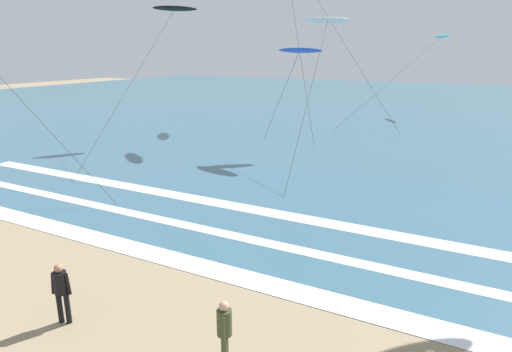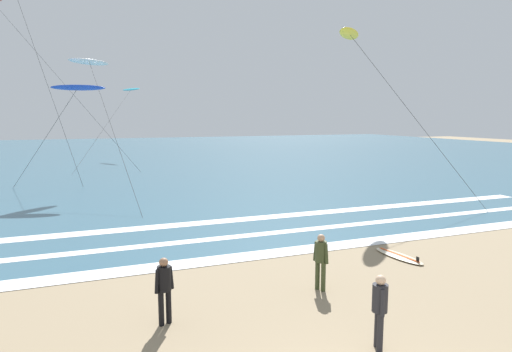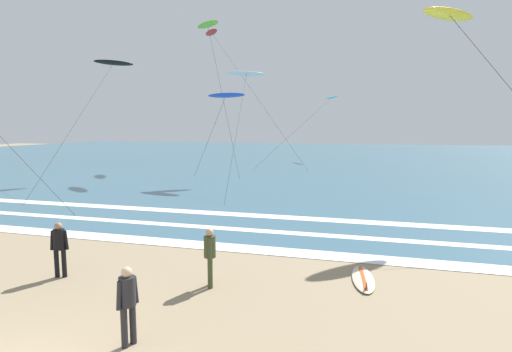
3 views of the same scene
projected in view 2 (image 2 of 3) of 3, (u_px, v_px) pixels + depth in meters
name	position (u px, v px, depth m)	size (l,w,h in m)	color
ocean_surface	(120.00, 155.00, 56.06)	(140.00, 90.00, 0.01)	#386075
wave_foam_shoreline	(168.00, 266.00, 14.21)	(51.04, 0.95, 0.01)	white
wave_foam_mid_break	(227.00, 238.00, 17.54)	(56.87, 0.58, 0.01)	white
wave_foam_outer_break	(191.00, 224.00, 19.77)	(39.01, 0.86, 0.01)	white
surfer_left_near	(380.00, 305.00, 9.04)	(0.32, 0.51, 1.60)	#232328
surfer_mid_group	(321.00, 257.00, 12.15)	(0.32, 0.50, 1.60)	#384223
surfer_right_near	(164.00, 285.00, 10.13)	(0.50, 0.32, 1.60)	black
surfboard_left_pile	(399.00, 256.00, 15.13)	(0.83, 2.15, 0.25)	beige
kite_yellow_low_near	(350.00, 35.00, 22.80)	(7.22, 5.59, 9.29)	yellow
kite_white_high_left	(89.00, 63.00, 29.05)	(3.40, 11.98, 8.63)	white
kite_blue_far_right	(78.00, 88.00, 26.56)	(6.14, 4.92, 6.77)	blue
kite_cyan_distant_low	(131.00, 90.00, 50.88)	(7.56, 15.65, 8.18)	#23A8C6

